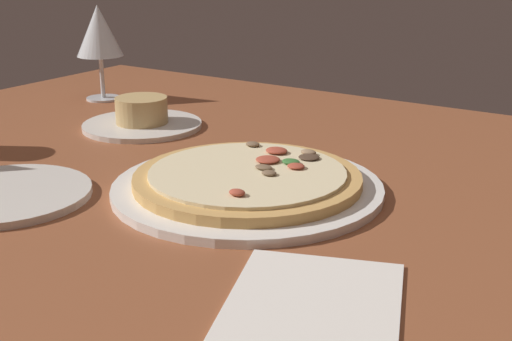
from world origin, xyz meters
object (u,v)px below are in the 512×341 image
Objects in this scene: pizza_main at (248,182)px; paper_menu at (313,304)px; side_plate at (4,194)px; ramekin_on_saucer at (142,118)px; wine_glass_near at (99,33)px.

paper_menu is at bearing -44.84° from pizza_main.
pizza_main is 27.70cm from side_plate.
side_plate is 1.14× the size of paper_menu.
ramekin_on_saucer is at bearing 125.42° from paper_menu.
wine_glass_near is at bearing 122.52° from side_plate.
ramekin_on_saucer is at bearing 103.72° from side_plate.
side_plate reaches higher than paper_menu.
ramekin_on_saucer reaches higher than side_plate.
paper_menu is at bearing -2.77° from side_plate.
wine_glass_near is (-19.50, 11.05, 10.54)cm from ramekin_on_saucer.
paper_menu is (68.14, -44.68, -11.97)cm from wine_glass_near.
pizza_main is 1.85× the size of wine_glass_near.
paper_menu is (40.91, -1.98, -0.30)cm from side_plate.
wine_glass_near is at bearing 126.82° from paper_menu.
pizza_main reaches higher than paper_menu.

